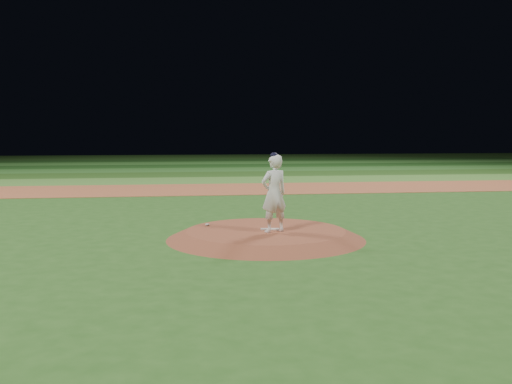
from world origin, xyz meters
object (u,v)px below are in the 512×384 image
pitcher_on_mound (274,193)px  rosin_bag (207,225)px  pitchers_mound (266,234)px  pitching_rubber (272,229)px

pitcher_on_mound → rosin_bag: bearing=144.2°
pitchers_mound → rosin_bag: 1.82m
pitchers_mound → pitching_rubber: (0.18, 0.03, 0.14)m
pitchers_mound → rosin_bag: size_ratio=42.01×
pitchers_mound → pitching_rubber: pitching_rubber is taller
pitchers_mound → pitching_rubber: size_ratio=8.73×
pitchers_mound → pitcher_on_mound: (0.17, -0.35, 1.18)m
rosin_bag → pitcher_on_mound: size_ratio=0.06×
rosin_bag → pitcher_on_mound: (1.74, -1.26, 1.02)m
pitching_rubber → rosin_bag: rosin_bag is taller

